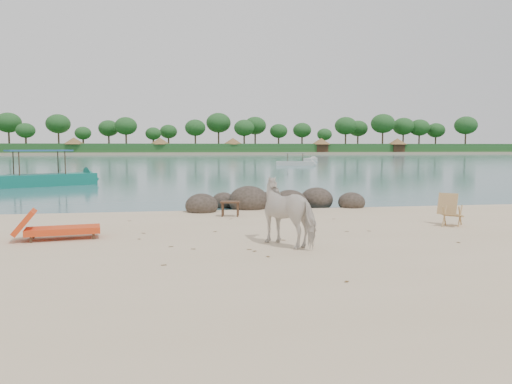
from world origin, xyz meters
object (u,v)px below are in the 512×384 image
(boulders, at_px, (271,202))
(boat_near, at_px, (39,156))
(deck_chair, at_px, (452,211))
(side_table, at_px, (230,210))
(lounge_chair, at_px, (63,227))
(cow, at_px, (291,213))

(boulders, distance_m, boat_near, 16.87)
(deck_chair, xyz_separation_m, boat_near, (-15.11, 17.58, 1.23))
(side_table, xyz_separation_m, lounge_chair, (-4.29, -3.16, 0.07))
(side_table, xyz_separation_m, boat_near, (-9.33, 14.75, 1.44))
(boat_near, bearing_deg, boulders, -78.13)
(cow, height_order, boat_near, boat_near)
(boulders, height_order, boat_near, boat_near)
(cow, distance_m, lounge_chair, 5.35)
(boulders, distance_m, cow, 6.83)
(boulders, xyz_separation_m, lounge_chair, (-5.98, -5.23, 0.10))
(side_table, height_order, boat_near, boat_near)
(boulders, xyz_separation_m, cow, (-0.87, -6.75, 0.53))
(lounge_chair, bearing_deg, boulders, 31.76)
(side_table, bearing_deg, boulders, 62.63)
(boulders, height_order, side_table, boulders)
(cow, xyz_separation_m, boat_near, (-10.15, 19.43, 0.93))
(deck_chair, bearing_deg, cow, -116.22)
(boulders, relative_size, deck_chair, 7.32)
(lounge_chair, xyz_separation_m, boat_near, (-5.04, 17.92, 1.36))
(boulders, xyz_separation_m, side_table, (-1.70, -2.07, 0.03))
(cow, xyz_separation_m, lounge_chair, (-5.11, 1.51, -0.43))
(cow, xyz_separation_m, side_table, (-0.83, 4.68, -0.51))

